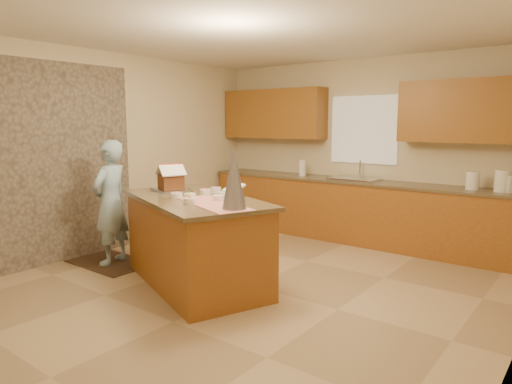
% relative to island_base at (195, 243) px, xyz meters
% --- Properties ---
extents(floor, '(5.50, 5.50, 0.00)m').
position_rel_island_base_xyz_m(floor, '(0.55, 0.30, -0.46)').
color(floor, tan).
rests_on(floor, ground).
extents(ceiling, '(5.50, 5.50, 0.00)m').
position_rel_island_base_xyz_m(ceiling, '(0.55, 0.30, 2.24)').
color(ceiling, silver).
rests_on(ceiling, floor).
extents(wall_back, '(5.50, 5.50, 0.00)m').
position_rel_island_base_xyz_m(wall_back, '(0.55, 3.05, 0.89)').
color(wall_back, beige).
rests_on(wall_back, floor).
extents(wall_left, '(5.50, 5.50, 0.00)m').
position_rel_island_base_xyz_m(wall_left, '(-1.95, 0.30, 0.89)').
color(wall_left, beige).
rests_on(wall_left, floor).
extents(stone_accent, '(0.00, 2.50, 2.50)m').
position_rel_island_base_xyz_m(stone_accent, '(-1.93, -0.50, 0.79)').
color(stone_accent, gray).
rests_on(stone_accent, wall_left).
extents(window_curtain, '(1.05, 0.03, 1.00)m').
position_rel_island_base_xyz_m(window_curtain, '(0.55, 3.02, 1.19)').
color(window_curtain, white).
rests_on(window_curtain, wall_back).
extents(back_counter_base, '(4.80, 0.60, 0.88)m').
position_rel_island_base_xyz_m(back_counter_base, '(0.55, 2.75, -0.02)').
color(back_counter_base, '#975A1F').
rests_on(back_counter_base, floor).
extents(back_counter_top, '(4.85, 0.63, 0.04)m').
position_rel_island_base_xyz_m(back_counter_top, '(0.55, 2.75, 0.44)').
color(back_counter_top, brown).
rests_on(back_counter_top, back_counter_base).
extents(upper_cabinet_left, '(1.85, 0.35, 0.80)m').
position_rel_island_base_xyz_m(upper_cabinet_left, '(-1.00, 2.87, 1.44)').
color(upper_cabinet_left, '#945B1F').
rests_on(upper_cabinet_left, wall_back).
extents(upper_cabinet_right, '(1.85, 0.35, 0.80)m').
position_rel_island_base_xyz_m(upper_cabinet_right, '(2.10, 2.87, 1.44)').
color(upper_cabinet_right, '#945B1F').
rests_on(upper_cabinet_right, wall_back).
extents(sink, '(0.70, 0.45, 0.12)m').
position_rel_island_base_xyz_m(sink, '(0.55, 2.75, 0.43)').
color(sink, silver).
rests_on(sink, back_counter_top).
extents(faucet, '(0.03, 0.03, 0.28)m').
position_rel_island_base_xyz_m(faucet, '(0.55, 2.93, 0.60)').
color(faucet, silver).
rests_on(faucet, back_counter_top).
extents(island_base, '(2.09, 1.57, 0.92)m').
position_rel_island_base_xyz_m(island_base, '(0.00, 0.00, 0.00)').
color(island_base, '#975A1F').
rests_on(island_base, floor).
extents(island_top, '(2.20, 1.68, 0.04)m').
position_rel_island_base_xyz_m(island_top, '(0.00, -0.00, 0.48)').
color(island_top, brown).
rests_on(island_top, island_base).
extents(table_runner, '(1.11, 0.74, 0.01)m').
position_rel_island_base_xyz_m(table_runner, '(0.44, -0.17, 0.50)').
color(table_runner, red).
rests_on(table_runner, island_top).
extents(baking_tray, '(0.58, 0.51, 0.03)m').
position_rel_island_base_xyz_m(baking_tray, '(-0.55, 0.17, 0.51)').
color(baking_tray, silver).
rests_on(baking_tray, island_top).
extents(cookbook, '(0.28, 0.25, 0.10)m').
position_rel_island_base_xyz_m(cookbook, '(0.29, 0.31, 0.60)').
color(cookbook, white).
rests_on(cookbook, island_top).
extents(tinsel_tree, '(0.30, 0.30, 0.57)m').
position_rel_island_base_xyz_m(tinsel_tree, '(0.78, -0.25, 0.79)').
color(tinsel_tree, '#A6A5B1').
rests_on(tinsel_tree, island_top).
extents(rug, '(1.04, 0.68, 0.01)m').
position_rel_island_base_xyz_m(rug, '(-1.38, -0.13, -0.45)').
color(rug, black).
rests_on(rug, floor).
extents(boy, '(0.51, 0.64, 1.54)m').
position_rel_island_base_xyz_m(boy, '(-1.33, -0.13, 0.32)').
color(boy, '#8DAFC9').
rests_on(boy, rug).
extents(canister_a, '(0.16, 0.16, 0.22)m').
position_rel_island_base_xyz_m(canister_a, '(2.16, 2.75, 0.57)').
color(canister_a, white).
rests_on(canister_a, back_counter_top).
extents(canister_b, '(0.18, 0.18, 0.27)m').
position_rel_island_base_xyz_m(canister_b, '(2.49, 2.75, 0.59)').
color(canister_b, white).
rests_on(canister_b, back_counter_top).
extents(canister_c, '(0.14, 0.14, 0.20)m').
position_rel_island_base_xyz_m(canister_c, '(2.55, 2.75, 0.56)').
color(canister_c, white).
rests_on(canister_c, back_counter_top).
extents(paper_towel, '(0.11, 0.11, 0.25)m').
position_rel_island_base_xyz_m(paper_towel, '(-0.35, 2.75, 0.58)').
color(paper_towel, white).
rests_on(paper_towel, back_counter_top).
extents(gingerbread_house, '(0.37, 0.38, 0.29)m').
position_rel_island_base_xyz_m(gingerbread_house, '(-0.55, 0.17, 0.64)').
color(gingerbread_house, brown).
rests_on(gingerbread_house, baking_tray).
extents(candy_bowls, '(0.60, 0.84, 0.06)m').
position_rel_island_base_xyz_m(candy_bowls, '(0.09, 0.04, 0.53)').
color(candy_bowls, green).
rests_on(candy_bowls, island_top).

